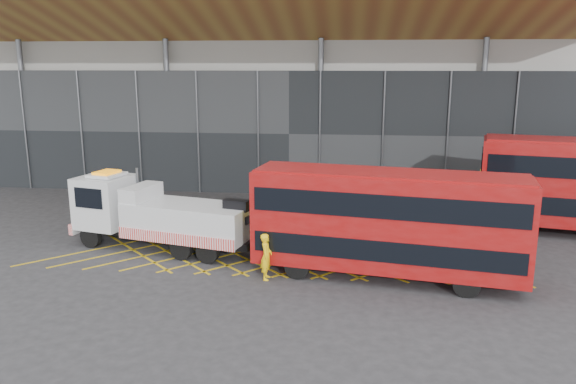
# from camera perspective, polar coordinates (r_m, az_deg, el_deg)

# --- Properties ---
(ground_plane) EXTENTS (120.00, 120.00, 0.00)m
(ground_plane) POSITION_cam_1_polar(r_m,az_deg,el_deg) (26.68, -6.80, -5.59)
(ground_plane) COLOR #28272A
(road_markings) EXTENTS (21.56, 7.16, 0.01)m
(road_markings) POSITION_cam_1_polar(r_m,az_deg,el_deg) (26.26, -1.66, -5.79)
(road_markings) COLOR gold
(road_markings) RESTS_ON ground_plane
(construction_building) EXTENTS (55.00, 23.97, 18.00)m
(construction_building) POSITION_cam_1_polar(r_m,az_deg,el_deg) (43.22, 1.01, 13.62)
(construction_building) COLOR gray
(construction_building) RESTS_ON ground_plane
(recovery_truck) EXTENTS (10.18, 4.50, 3.55)m
(recovery_truck) POSITION_cam_1_polar(r_m,az_deg,el_deg) (26.64, -13.29, -2.20)
(recovery_truck) COLOR black
(recovery_truck) RESTS_ON ground_plane
(bus_towed) EXTENTS (10.93, 4.30, 4.34)m
(bus_towed) POSITION_cam_1_polar(r_m,az_deg,el_deg) (22.46, 10.04, -2.82)
(bus_towed) COLOR maroon
(bus_towed) RESTS_ON ground_plane
(worker) EXTENTS (0.46, 0.69, 1.89)m
(worker) POSITION_cam_1_polar(r_m,az_deg,el_deg) (22.44, -2.22, -6.56)
(worker) COLOR yellow
(worker) RESTS_ON ground_plane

